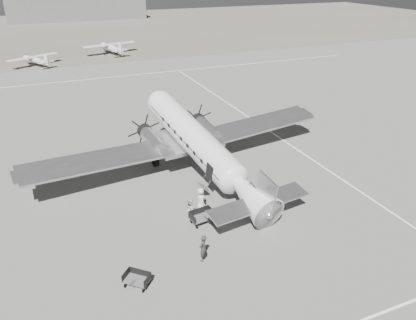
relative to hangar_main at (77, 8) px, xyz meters
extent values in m
plane|color=slate|center=(-5.00, -120.00, -3.30)|extent=(260.00, 260.00, 0.00)
cube|color=white|center=(7.00, -120.00, -3.29)|extent=(0.15, 80.00, 0.01)
cube|color=white|center=(-5.00, -80.00, -3.29)|extent=(90.00, 0.15, 0.01)
cube|color=#666456|center=(-5.00, -25.00, -3.30)|extent=(260.00, 90.00, 0.01)
cube|color=#616161|center=(0.00, 0.00, -0.30)|extent=(42.00, 14.00, 6.00)
imported|color=#2B2B2B|center=(-7.53, -126.59, -2.42)|extent=(0.76, 0.75, 1.77)
imported|color=silver|center=(-6.63, -122.16, -2.51)|extent=(0.73, 0.87, 1.59)
imported|color=silver|center=(-5.60, -121.42, -2.39)|extent=(0.63, 0.92, 1.82)
camera|label=1|loc=(-14.78, -144.66, 12.85)|focal=35.00mm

